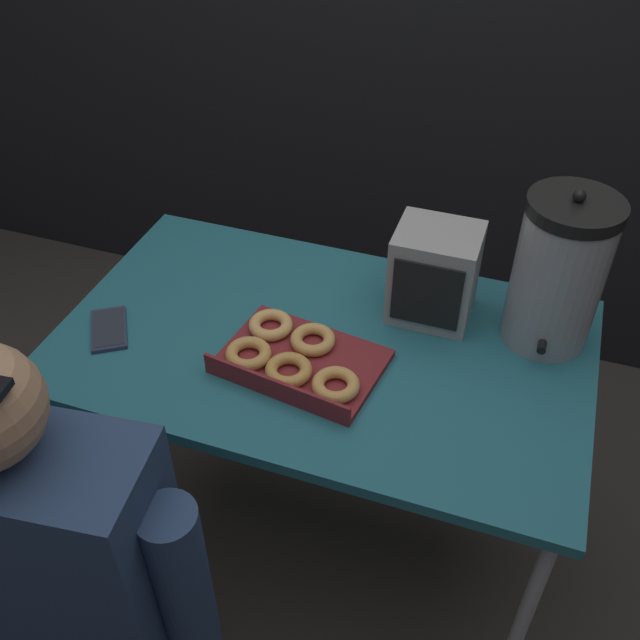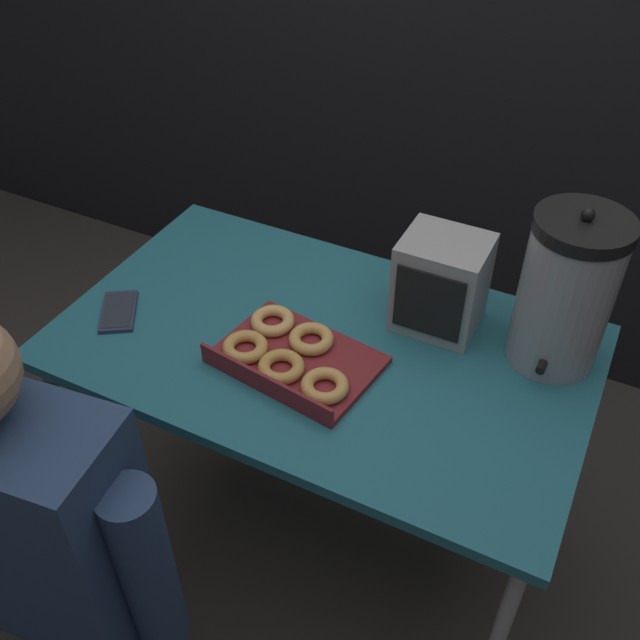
# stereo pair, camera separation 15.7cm
# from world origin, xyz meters

# --- Properties ---
(ground_plane) EXTENTS (12.00, 12.00, 0.00)m
(ground_plane) POSITION_xyz_m (0.00, 0.00, 0.00)
(ground_plane) COLOR #3D3833
(folding_table) EXTENTS (1.19, 0.71, 0.77)m
(folding_table) POSITION_xyz_m (0.00, 0.00, 0.71)
(folding_table) COLOR #236675
(folding_table) RESTS_ON ground
(donut_box) EXTENTS (0.37, 0.28, 0.05)m
(donut_box) POSITION_xyz_m (-0.03, -0.09, 0.79)
(donut_box) COLOR maroon
(donut_box) RESTS_ON folding_table
(coffee_urn) EXTENTS (0.20, 0.22, 0.38)m
(coffee_urn) POSITION_xyz_m (0.47, 0.18, 0.94)
(coffee_urn) COLOR #939399
(coffee_urn) RESTS_ON folding_table
(cell_phone) EXTENTS (0.14, 0.16, 0.01)m
(cell_phone) POSITION_xyz_m (-0.47, -0.13, 0.77)
(cell_phone) COLOR #2D334C
(cell_phone) RESTS_ON folding_table
(space_heater) EXTENTS (0.19, 0.17, 0.22)m
(space_heater) POSITION_xyz_m (0.21, 0.18, 0.88)
(space_heater) COLOR #9E9E9E
(space_heater) RESTS_ON folding_table
(person_seated) EXTENTS (0.62, 0.29, 1.19)m
(person_seated) POSITION_xyz_m (-0.31, -0.63, 0.55)
(person_seated) COLOR #33332D
(person_seated) RESTS_ON ground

